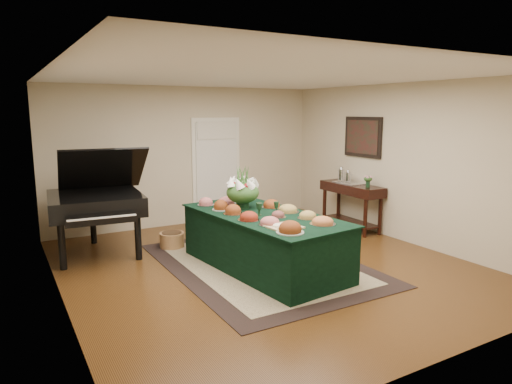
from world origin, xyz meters
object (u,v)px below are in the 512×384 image
buffet_table (264,241)px  grand_piano (96,202)px  floral_centerpiece (243,188)px  mahogany_sideboard (352,194)px

buffet_table → grand_piano: grand_piano is taller
buffet_table → floral_centerpiece: size_ratio=5.35×
grand_piano → mahogany_sideboard: 4.57m
grand_piano → mahogany_sideboard: (4.50, -0.81, -0.16)m
floral_centerpiece → mahogany_sideboard: (2.65, 0.58, -0.42)m
grand_piano → floral_centerpiece: bearing=-36.9°
floral_centerpiece → mahogany_sideboard: size_ratio=0.37×
buffet_table → mahogany_sideboard: size_ratio=1.99×
floral_centerpiece → grand_piano: (-1.85, 1.39, -0.26)m
mahogany_sideboard → grand_piano: bearing=169.8°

